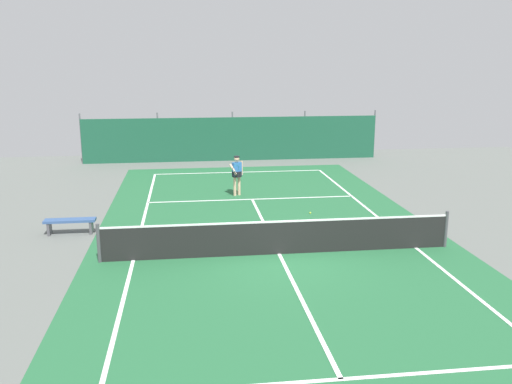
% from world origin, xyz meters
% --- Properties ---
extents(ground_plane, '(36.00, 36.00, 0.00)m').
position_xyz_m(ground_plane, '(0.00, 0.00, 0.00)').
color(ground_plane, slate).
extents(court_surface, '(11.02, 26.60, 0.01)m').
position_xyz_m(court_surface, '(0.00, 0.00, 0.00)').
color(court_surface, '#236038').
rests_on(court_surface, ground).
extents(tennis_net, '(10.12, 0.10, 1.10)m').
position_xyz_m(tennis_net, '(0.00, 0.00, 0.51)').
color(tennis_net, black).
rests_on(tennis_net, ground).
extents(back_fence, '(16.30, 0.98, 2.70)m').
position_xyz_m(back_fence, '(-0.00, 15.76, 0.67)').
color(back_fence, '#195138').
rests_on(back_fence, ground).
extents(tennis_player, '(0.57, 0.83, 1.64)m').
position_xyz_m(tennis_player, '(-0.53, 7.16, 0.96)').
color(tennis_player, '#D8AD8C').
rests_on(tennis_player, ground).
extents(tennis_ball_near_player, '(0.07, 0.07, 0.07)m').
position_xyz_m(tennis_ball_near_player, '(1.84, 4.05, 0.03)').
color(tennis_ball_near_player, '#CCDB33').
rests_on(tennis_ball_near_player, ground).
extents(parked_car, '(2.11, 4.25, 1.68)m').
position_xyz_m(parked_car, '(1.59, 17.72, 0.84)').
color(parked_car, black).
rests_on(parked_car, ground).
extents(courtside_bench, '(1.60, 0.40, 0.49)m').
position_xyz_m(courtside_bench, '(-6.31, 2.72, 0.37)').
color(courtside_bench, '#335184').
rests_on(courtside_bench, ground).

